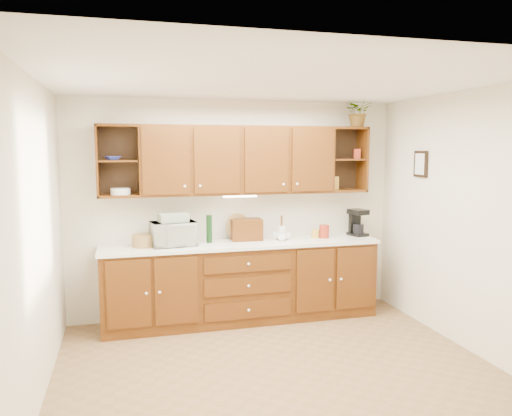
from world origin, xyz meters
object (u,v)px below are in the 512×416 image
bread_box (246,230)px  coffee_maker (357,223)px  potted_plant (358,112)px  microwave (173,234)px

bread_box → coffee_maker: size_ratio=1.10×
bread_box → potted_plant: (1.42, -0.00, 1.41)m
microwave → bread_box: size_ratio=1.35×
coffee_maker → bread_box: bearing=164.4°
microwave → coffee_maker: bearing=-6.8°
bread_box → microwave: bearing=-169.4°
coffee_maker → potted_plant: bearing=76.2°
microwave → potted_plant: potted_plant is taller
coffee_maker → potted_plant: (-0.00, 0.04, 1.38)m
microwave → bread_box: microwave is taller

